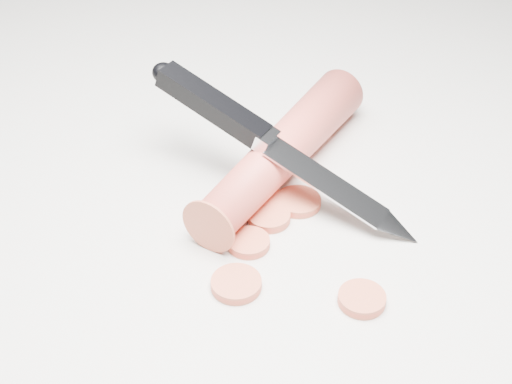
{
  "coord_description": "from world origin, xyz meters",
  "views": [
    {
      "loc": [
        0.0,
        -0.42,
        0.35
      ],
      "look_at": [
        -0.01,
        -0.0,
        0.02
      ],
      "focal_mm": 50.0,
      "sensor_mm": 36.0,
      "label": 1
    }
  ],
  "objects": [
    {
      "name": "carrot_slice_5",
      "position": [
        -0.02,
        -0.05,
        0.0
      ],
      "size": [
        0.03,
        0.03,
        0.01
      ],
      "primitive_type": "cylinder",
      "color": "#C34F34",
      "rests_on": "ground"
    },
    {
      "name": "ground",
      "position": [
        0.0,
        0.0,
        0.0
      ],
      "size": [
        2.4,
        2.4,
        0.0
      ],
      "primitive_type": "plane",
      "color": "beige",
      "rests_on": "ground"
    },
    {
      "name": "carrot",
      "position": [
        0.01,
        0.05,
        0.02
      ],
      "size": [
        0.14,
        0.21,
        0.04
      ],
      "primitive_type": "cylinder",
      "rotation": [
        1.57,
        0.0,
        -0.5
      ],
      "color": "#CD4036",
      "rests_on": "ground"
    },
    {
      "name": "carrot_slice_1",
      "position": [
        0.06,
        -0.1,
        0.0
      ],
      "size": [
        0.03,
        0.03,
        0.01
      ],
      "primitive_type": "cylinder",
      "color": "#C34F34",
      "rests_on": "ground"
    },
    {
      "name": "kitchen_knife",
      "position": [
        0.0,
        0.02,
        0.04
      ],
      "size": [
        0.22,
        0.13,
        0.09
      ],
      "primitive_type": null,
      "color": "silver",
      "rests_on": "ground"
    },
    {
      "name": "carrot_slice_2",
      "position": [
        -0.01,
        0.0,
        0.0
      ],
      "size": [
        0.04,
        0.04,
        0.01
      ],
      "primitive_type": "cylinder",
      "color": "#C34F34",
      "rests_on": "ground"
    },
    {
      "name": "carrot_slice_0",
      "position": [
        -0.0,
        -0.02,
        0.0
      ],
      "size": [
        0.03,
        0.03,
        0.01
      ],
      "primitive_type": "cylinder",
      "color": "#C34F34",
      "rests_on": "ground"
    },
    {
      "name": "carrot_slice_3",
      "position": [
        -0.02,
        -0.09,
        0.0
      ],
      "size": [
        0.03,
        0.03,
        0.01
      ],
      "primitive_type": "cylinder",
      "color": "#C34F34",
      "rests_on": "ground"
    },
    {
      "name": "carrot_slice_4",
      "position": [
        0.02,
        0.0,
        0.0
      ],
      "size": [
        0.04,
        0.04,
        0.01
      ],
      "primitive_type": "cylinder",
      "color": "#C34F34",
      "rests_on": "ground"
    }
  ]
}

